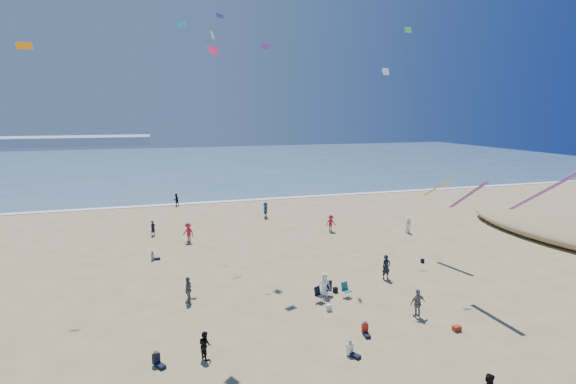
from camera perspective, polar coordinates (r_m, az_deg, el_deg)
name	(u,v)px	position (r m, az deg, el deg)	size (l,w,h in m)	color
ocean	(174,164)	(111.71, -14.33, 3.51)	(220.00, 100.00, 0.06)	#476B84
surf_line	(194,203)	(62.36, -11.88, -1.41)	(220.00, 1.20, 0.08)	white
standing_flyers	(296,254)	(36.98, 1.05, -7.83)	(25.73, 50.84, 1.87)	white
seated_group	(263,329)	(25.99, -3.18, -17.02)	(12.07, 25.84, 0.84)	white
chair_cluster	(332,291)	(30.77, 5.57, -12.42)	(2.78, 1.60, 1.00)	black
white_tote	(329,308)	(29.09, 5.24, -14.44)	(0.35, 0.20, 0.40)	silver
black_backpack	(335,290)	(31.80, 6.04, -12.27)	(0.30, 0.22, 0.38)	black
cooler	(457,328)	(28.32, 20.65, -15.91)	(0.45, 0.30, 0.30)	#A92918
navy_bag	(422,261)	(39.06, 16.71, -8.37)	(0.28, 0.18, 0.34)	black
kites_aloft	(356,94)	(32.04, 8.57, 12.18)	(37.08, 33.08, 28.85)	pink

